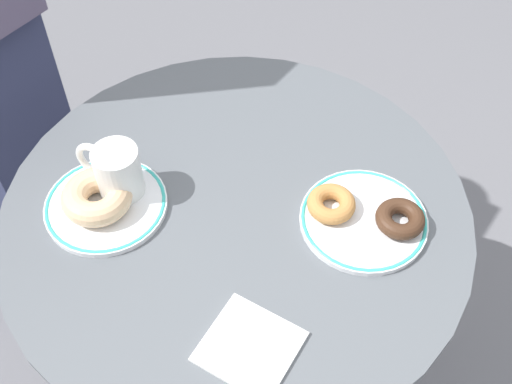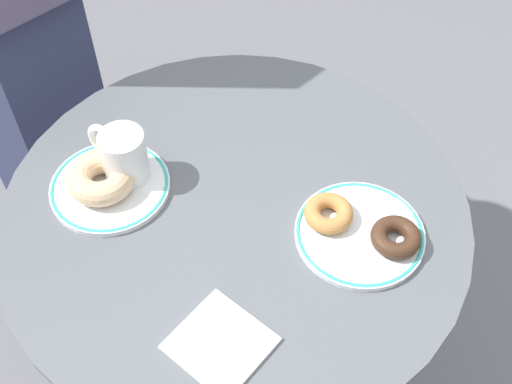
{
  "view_description": "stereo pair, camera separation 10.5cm",
  "coord_description": "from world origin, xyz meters",
  "px_view_note": "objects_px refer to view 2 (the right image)",
  "views": [
    {
      "loc": [
        0.18,
        -0.62,
        1.58
      ],
      "look_at": [
        0.03,
        0.02,
        0.76
      ],
      "focal_mm": 44.89,
      "sensor_mm": 36.0,
      "label": 1
    },
    {
      "loc": [
        0.28,
        -0.59,
        1.58
      ],
      "look_at": [
        0.03,
        0.02,
        0.76
      ],
      "focal_mm": 44.89,
      "sensor_mm": 36.0,
      "label": 2
    }
  ],
  "objects_px": {
    "donut_glazed": "(101,178)",
    "paper_napkin": "(220,343)",
    "plate_right": "(360,233)",
    "cafe_table": "(237,269)",
    "donut_chocolate": "(396,237)",
    "coffee_mug": "(123,156)",
    "plate_left": "(110,186)",
    "donut_old_fashioned": "(329,213)"
  },
  "relations": [
    {
      "from": "donut_chocolate",
      "to": "coffee_mug",
      "type": "distance_m",
      "value": 0.46
    },
    {
      "from": "donut_old_fashioned",
      "to": "paper_napkin",
      "type": "bearing_deg",
      "value": -105.36
    },
    {
      "from": "plate_right",
      "to": "coffee_mug",
      "type": "relative_size",
      "value": 1.73
    },
    {
      "from": "plate_right",
      "to": "donut_glazed",
      "type": "relative_size",
      "value": 1.81
    },
    {
      "from": "donut_chocolate",
      "to": "donut_old_fashioned",
      "type": "distance_m",
      "value": 0.11
    },
    {
      "from": "plate_left",
      "to": "paper_napkin",
      "type": "distance_m",
      "value": 0.35
    },
    {
      "from": "plate_right",
      "to": "donut_glazed",
      "type": "height_order",
      "value": "donut_glazed"
    },
    {
      "from": "paper_napkin",
      "to": "coffee_mug",
      "type": "height_order",
      "value": "coffee_mug"
    },
    {
      "from": "plate_right",
      "to": "paper_napkin",
      "type": "bearing_deg",
      "value": -116.42
    },
    {
      "from": "plate_left",
      "to": "plate_right",
      "type": "height_order",
      "value": "same"
    },
    {
      "from": "plate_right",
      "to": "donut_old_fashioned",
      "type": "xyz_separation_m",
      "value": [
        -0.06,
        0.01,
        0.02
      ]
    },
    {
      "from": "plate_left",
      "to": "donut_old_fashioned",
      "type": "bearing_deg",
      "value": 11.46
    },
    {
      "from": "cafe_table",
      "to": "paper_napkin",
      "type": "xyz_separation_m",
      "value": [
        0.08,
        -0.24,
        0.2
      ]
    },
    {
      "from": "coffee_mug",
      "to": "donut_glazed",
      "type": "bearing_deg",
      "value": -115.7
    },
    {
      "from": "donut_chocolate",
      "to": "coffee_mug",
      "type": "bearing_deg",
      "value": -175.79
    },
    {
      "from": "plate_right",
      "to": "donut_old_fashioned",
      "type": "bearing_deg",
      "value": 174.56
    },
    {
      "from": "donut_old_fashioned",
      "to": "cafe_table",
      "type": "bearing_deg",
      "value": -170.24
    },
    {
      "from": "plate_left",
      "to": "cafe_table",
      "type": "bearing_deg",
      "value": 12.7
    },
    {
      "from": "donut_chocolate",
      "to": "donut_old_fashioned",
      "type": "relative_size",
      "value": 1.0
    },
    {
      "from": "donut_chocolate",
      "to": "paper_napkin",
      "type": "height_order",
      "value": "donut_chocolate"
    },
    {
      "from": "plate_left",
      "to": "donut_chocolate",
      "type": "bearing_deg",
      "value": 8.33
    },
    {
      "from": "plate_right",
      "to": "paper_napkin",
      "type": "height_order",
      "value": "plate_right"
    },
    {
      "from": "cafe_table",
      "to": "donut_glazed",
      "type": "xyz_separation_m",
      "value": [
        -0.22,
        -0.05,
        0.23
      ]
    },
    {
      "from": "cafe_table",
      "to": "paper_napkin",
      "type": "relative_size",
      "value": 6.19
    },
    {
      "from": "plate_left",
      "to": "plate_right",
      "type": "xyz_separation_m",
      "value": [
        0.42,
        0.07,
        0.0
      ]
    },
    {
      "from": "cafe_table",
      "to": "donut_chocolate",
      "type": "xyz_separation_m",
      "value": [
        0.27,
        0.02,
        0.22
      ]
    },
    {
      "from": "cafe_table",
      "to": "plate_right",
      "type": "distance_m",
      "value": 0.29
    },
    {
      "from": "donut_chocolate",
      "to": "donut_glazed",
      "type": "bearing_deg",
      "value": -171.01
    },
    {
      "from": "donut_glazed",
      "to": "paper_napkin",
      "type": "relative_size",
      "value": 0.91
    },
    {
      "from": "paper_napkin",
      "to": "cafe_table",
      "type": "bearing_deg",
      "value": 109.16
    },
    {
      "from": "donut_old_fashioned",
      "to": "coffee_mug",
      "type": "relative_size",
      "value": 0.66
    },
    {
      "from": "donut_old_fashioned",
      "to": "coffee_mug",
      "type": "xyz_separation_m",
      "value": [
        -0.35,
        -0.04,
        0.03
      ]
    },
    {
      "from": "cafe_table",
      "to": "plate_left",
      "type": "xyz_separation_m",
      "value": [
        -0.21,
        -0.05,
        0.2
      ]
    },
    {
      "from": "plate_right",
      "to": "cafe_table",
      "type": "bearing_deg",
      "value": -174.23
    },
    {
      "from": "plate_right",
      "to": "paper_napkin",
      "type": "xyz_separation_m",
      "value": [
        -0.13,
        -0.26,
        -0.0
      ]
    },
    {
      "from": "donut_glazed",
      "to": "donut_chocolate",
      "type": "height_order",
      "value": "donut_glazed"
    },
    {
      "from": "donut_glazed",
      "to": "donut_old_fashioned",
      "type": "relative_size",
      "value": 1.45
    },
    {
      "from": "donut_chocolate",
      "to": "paper_napkin",
      "type": "bearing_deg",
      "value": -125.43
    },
    {
      "from": "donut_old_fashioned",
      "to": "paper_napkin",
      "type": "relative_size",
      "value": 0.63
    },
    {
      "from": "plate_left",
      "to": "donut_chocolate",
      "type": "xyz_separation_m",
      "value": [
        0.48,
        0.07,
        0.02
      ]
    },
    {
      "from": "plate_right",
      "to": "coffee_mug",
      "type": "bearing_deg",
      "value": -175.37
    },
    {
      "from": "cafe_table",
      "to": "donut_old_fashioned",
      "type": "relative_size",
      "value": 9.89
    }
  ]
}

